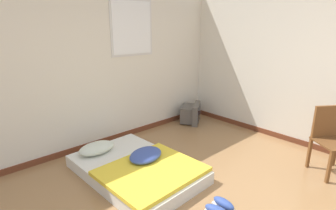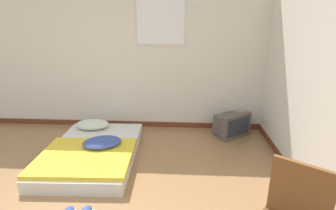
{
  "view_description": "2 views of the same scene",
  "coord_description": "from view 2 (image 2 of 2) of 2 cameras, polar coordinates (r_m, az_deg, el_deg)",
  "views": [
    {
      "loc": [
        -1.74,
        -1.12,
        1.89
      ],
      "look_at": [
        0.9,
        1.77,
        0.71
      ],
      "focal_mm": 28.0,
      "sensor_mm": 36.0,
      "label": 1
    },
    {
      "loc": [
        1.24,
        -1.73,
        1.8
      ],
      "look_at": [
        1.01,
        1.91,
        0.63
      ],
      "focal_mm": 28.0,
      "sensor_mm": 36.0,
      "label": 2
    }
  ],
  "objects": [
    {
      "name": "wall_back",
      "position": [
        4.57,
        -12.29,
        10.96
      ],
      "size": [
        7.55,
        0.08,
        2.6
      ],
      "color": "silver",
      "rests_on": "ground_plane"
    },
    {
      "name": "mattress_bed",
      "position": [
        3.79,
        -16.02,
        -9.44
      ],
      "size": [
        1.2,
        1.75,
        0.31
      ],
      "color": "silver",
      "rests_on": "ground_plane"
    },
    {
      "name": "crt_tv",
      "position": [
        4.42,
        13.62,
        -4.2
      ],
      "size": [
        0.62,
        0.58,
        0.39
      ],
      "color": "#56514C",
      "rests_on": "ground_plane"
    }
  ]
}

